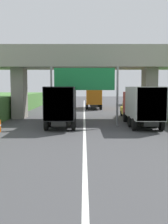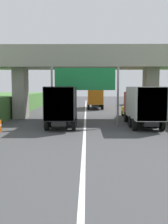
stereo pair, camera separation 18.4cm
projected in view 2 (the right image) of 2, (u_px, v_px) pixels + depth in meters
name	position (u px, v px, depth m)	size (l,w,h in m)	color
lane_centre_stripe	(85.00, 126.00, 22.32)	(0.20, 89.31, 0.01)	white
overpass_bridge	(85.00, 65.00, 27.91)	(40.00, 4.80, 7.64)	gray
overhead_highway_sign	(85.00, 83.00, 22.11)	(5.88, 0.18, 5.14)	slate
truck_black	(63.00, 104.00, 22.41)	(2.44, 7.30, 3.44)	black
truck_orange	(95.00, 96.00, 41.17)	(2.44, 7.30, 3.44)	black
truck_red	(142.00, 104.00, 22.29)	(2.44, 7.30, 3.44)	black
car_yellow	(132.00, 110.00, 29.09)	(1.86, 4.10, 1.72)	gold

